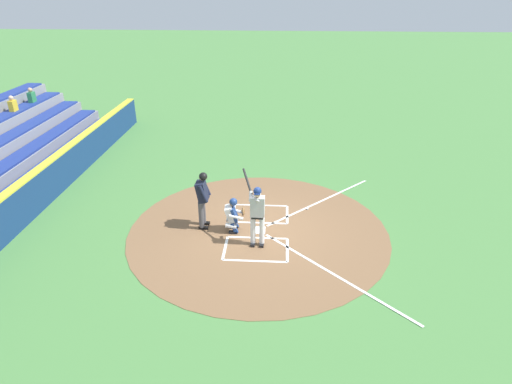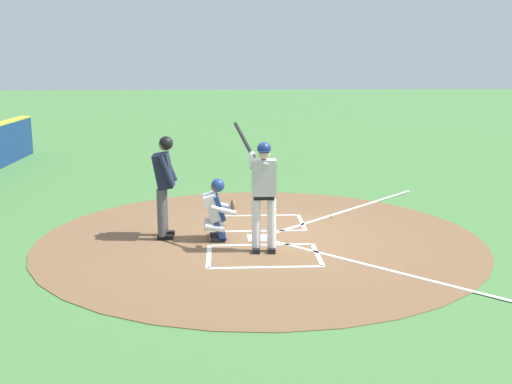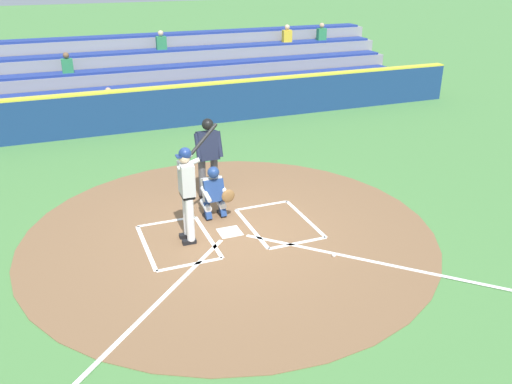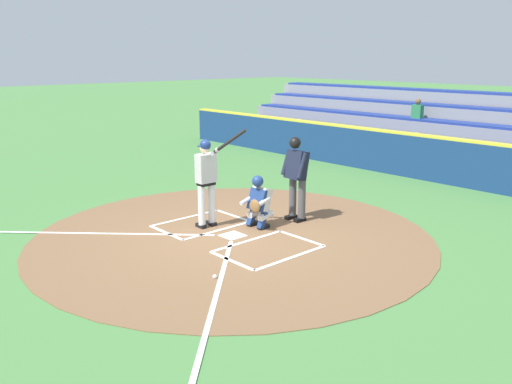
% 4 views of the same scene
% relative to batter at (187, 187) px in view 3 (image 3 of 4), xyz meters
% --- Properties ---
extents(ground_plane, '(120.00, 120.00, 0.00)m').
position_rel_batter_xyz_m(ground_plane, '(-0.81, -0.01, -1.10)').
color(ground_plane, '#4C8442').
extents(dirt_circle, '(8.00, 8.00, 0.01)m').
position_rel_batter_xyz_m(dirt_circle, '(-0.81, -0.01, -1.09)').
color(dirt_circle, brown).
rests_on(dirt_circle, ground).
extents(home_plate_and_chalk, '(7.93, 4.91, 0.01)m').
position_rel_batter_xyz_m(home_plate_and_chalk, '(-0.81, 0.87, -1.08)').
color(home_plate_and_chalk, white).
rests_on(home_plate_and_chalk, dirt_circle).
extents(batter, '(0.94, 0.69, 2.13)m').
position_rel_batter_xyz_m(batter, '(0.00, 0.00, 0.00)').
color(batter, white).
rests_on(batter, ground).
extents(catcher, '(0.61, 0.60, 1.13)m').
position_rel_batter_xyz_m(catcher, '(-0.75, -0.77, -0.51)').
color(catcher, black).
rests_on(catcher, ground).
extents(plate_umpire, '(0.59, 0.42, 1.86)m').
position_rel_batter_xyz_m(plate_umpire, '(-0.92, -1.72, -0.02)').
color(plate_umpire, '#4C4C51').
rests_on(plate_umpire, ground).
extents(baseball, '(0.07, 0.07, 0.07)m').
position_rel_batter_xyz_m(baseball, '(-2.25, 1.57, -1.06)').
color(baseball, white).
rests_on(baseball, ground).
extents(backstop_wall, '(22.00, 0.36, 1.31)m').
position_rel_batter_xyz_m(backstop_wall, '(-0.81, -7.51, -0.45)').
color(backstop_wall, navy).
rests_on(backstop_wall, ground).
extents(bleacher_stand, '(20.00, 4.25, 2.55)m').
position_rel_batter_xyz_m(bleacher_stand, '(-0.81, -10.78, -0.25)').
color(bleacher_stand, gray).
rests_on(bleacher_stand, ground).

